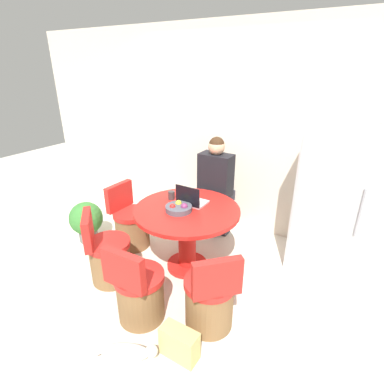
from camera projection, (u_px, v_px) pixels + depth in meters
The scene contains 15 objects.
ground_plane at pixel (174, 271), 3.31m from camera, with size 12.00×12.00×0.00m, color beige.
wall_back at pixel (233, 131), 3.86m from camera, with size 7.00×0.06×2.60m.
refrigerator at pixel (336, 202), 3.11m from camera, with size 0.76×0.65×1.56m.
dining_table at pixel (187, 226), 3.17m from camera, with size 1.10×1.10×0.73m.
chair_near_right_corner at pixel (210, 300), 2.53m from camera, with size 0.51×0.51×0.79m.
chair_left_side at pixel (131, 225), 3.69m from camera, with size 0.44×0.44×0.79m.
chair_near_camera at pixel (139, 293), 2.60m from camera, with size 0.44×0.44×0.79m.
chair_near_left_corner at pixel (109, 257), 3.08m from camera, with size 0.50×0.51×0.79m.
person_seated at pixel (217, 184), 3.72m from camera, with size 0.40×0.37×1.33m.
laptop at pixel (191, 200), 3.17m from camera, with size 0.29×0.23×0.22m.
fruit_bowl at pixel (179, 208), 3.03m from camera, with size 0.27×0.27×0.09m.
coffee_cup at pixel (171, 195), 3.29m from camera, with size 0.07×0.07×0.09m.
cat at pixel (127, 352), 2.28m from camera, with size 0.45×0.29×0.16m.
potted_plant at pixel (86, 220), 3.77m from camera, with size 0.41×0.41×0.52m.
handbag at pixel (179, 343), 2.30m from camera, with size 0.30×0.14×0.26m.
Camera 1 is at (1.60, -2.18, 2.12)m, focal length 28.00 mm.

